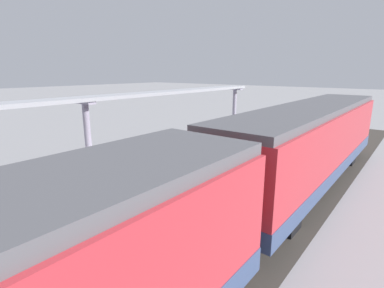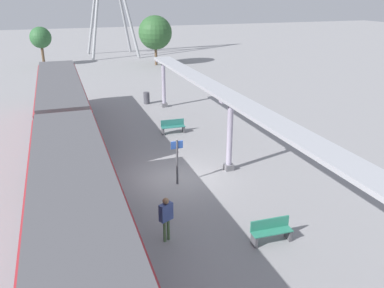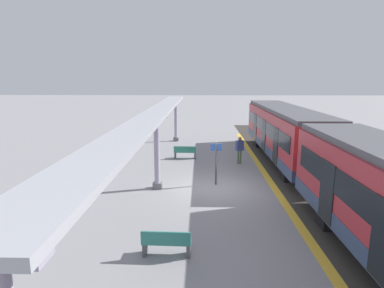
{
  "view_description": "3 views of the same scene",
  "coord_description": "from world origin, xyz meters",
  "views": [
    {
      "loc": [
        -8.39,
        6.92,
        4.84
      ],
      "look_at": [
        -1.25,
        -2.04,
        1.97
      ],
      "focal_mm": 27.2,
      "sensor_mm": 36.0,
      "label": 1
    },
    {
      "loc": [
        -4.88,
        -16.41,
        8.39
      ],
      "look_at": [
        0.83,
        0.2,
        1.61
      ],
      "focal_mm": 37.02,
      "sensor_mm": 36.0,
      "label": 2
    },
    {
      "loc": [
        0.67,
        15.42,
        5.35
      ],
      "look_at": [
        1.11,
        -1.59,
        1.89
      ],
      "focal_mm": 30.44,
      "sensor_mm": 36.0,
      "label": 3
    }
  ],
  "objects": [
    {
      "name": "trash_bin",
      "position": [
        1.68,
        13.82,
        0.47
      ],
      "size": [
        0.48,
        0.48,
        0.93
      ],
      "primitive_type": "cylinder",
      "color": "#46464E",
      "rests_on": "ground"
    },
    {
      "name": "platform_info_sign",
      "position": [
        -0.14,
        -0.52,
        1.33
      ],
      "size": [
        0.56,
        0.1,
        2.2
      ],
      "color": "#4C4C51",
      "rests_on": "ground"
    },
    {
      "name": "tree_right_background",
      "position": [
        6.79,
        30.94,
        3.83
      ],
      "size": [
        3.97,
        3.97,
        5.82
      ],
      "color": "brown",
      "rests_on": "ground"
    },
    {
      "name": "canopy_pillar_third",
      "position": [
        2.76,
        12.46,
        1.85
      ],
      "size": [
        1.1,
        0.44,
        3.64
      ],
      "color": "slate",
      "rests_on": "ground"
    },
    {
      "name": "bench_mid_platform",
      "position": [
        1.68,
        6.38,
        0.44
      ],
      "size": [
        1.51,
        0.49,
        0.86
      ],
      "color": "#2E7A6F",
      "rests_on": "ground"
    },
    {
      "name": "ground_plane",
      "position": [
        0.0,
        0.0,
        0.0
      ],
      "size": [
        176.0,
        176.0,
        0.0
      ],
      "primitive_type": "plane",
      "color": "gray"
    },
    {
      "name": "train_far_carriage",
      "position": [
        -4.81,
        8.57,
        1.83
      ],
      "size": [
        2.65,
        13.71,
        3.48
      ],
      "color": "#B72B33",
      "rests_on": "ground"
    },
    {
      "name": "trackbed",
      "position": [
        -4.81,
        0.0,
        0.0
      ],
      "size": [
        3.2,
        43.85,
        0.01
      ],
      "primitive_type": "cube",
      "color": "#38332D",
      "rests_on": "ground"
    },
    {
      "name": "tree_left_background",
      "position": [
        -6.17,
        34.73,
        3.3
      ],
      "size": [
        2.48,
        2.48,
        4.58
      ],
      "color": "brown",
      "rests_on": "ground"
    },
    {
      "name": "passenger_waiting_near_edge",
      "position": [
        -1.82,
        -4.7,
        1.08
      ],
      "size": [
        0.55,
        0.42,
        1.73
      ],
      "color": "#49643E",
      "rests_on": "ground"
    },
    {
      "name": "train_near_carriage",
      "position": [
        -4.81,
        -5.72,
        1.83
      ],
      "size": [
        2.65,
        13.71,
        3.48
      ],
      "color": "#B72B33",
      "rests_on": "ground"
    },
    {
      "name": "bench_near_end",
      "position": [
        1.69,
        -5.95,
        0.44
      ],
      "size": [
        1.51,
        0.49,
        0.86
      ],
      "color": "#2D8167",
      "rests_on": "ground"
    },
    {
      "name": "tactile_edge_strip",
      "position": [
        -3.03,
        0.0,
        0.0
      ],
      "size": [
        0.36,
        31.85,
        0.01
      ],
      "primitive_type": "cube",
      "color": "yellow",
      "rests_on": "ground"
    },
    {
      "name": "canopy_pillar_second",
      "position": [
        2.76,
        0.15,
        1.85
      ],
      "size": [
        1.1,
        0.44,
        3.64
      ],
      "color": "slate",
      "rests_on": "ground"
    },
    {
      "name": "canopy_beam",
      "position": [
        2.76,
        0.13,
        3.72
      ],
      "size": [
        1.2,
        25.45,
        0.16
      ],
      "primitive_type": "cube",
      "color": "#A8AAB2",
      "rests_on": "canopy_pillar_nearest"
    }
  ]
}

